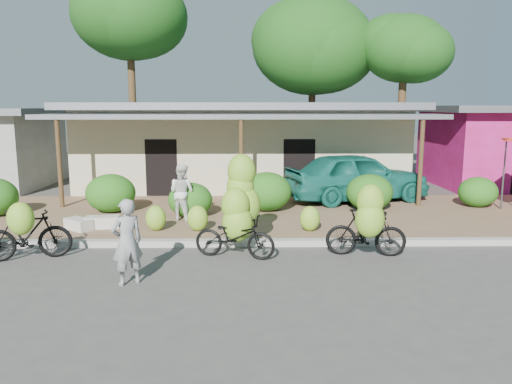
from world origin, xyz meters
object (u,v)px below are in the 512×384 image
at_px(sack_far, 79,224).
at_px(bike_left, 26,233).
at_px(sack_near, 102,222).
at_px(teal_van, 357,176).
at_px(bystander, 182,192).
at_px(bike_right, 367,226).
at_px(tree_center_right, 309,44).
at_px(tree_near_right, 400,47).
at_px(bike_center, 238,215).
at_px(vendor, 127,242).
at_px(tree_far_center, 126,12).

bearing_deg(sack_far, bike_left, -98.63).
height_order(sack_near, teal_van, teal_van).
distance_m(sack_near, bystander, 2.22).
relative_size(bike_right, bystander, 1.14).
distance_m(tree_center_right, bike_right, 16.61).
bearing_deg(bike_right, tree_near_right, -10.68).
relative_size(bike_left, bike_center, 0.86).
bearing_deg(vendor, teal_van, -161.45).
height_order(bike_center, sack_near, bike_center).
distance_m(tree_far_center, teal_van, 14.81).
height_order(tree_far_center, tree_center_right, tree_far_center).
bearing_deg(bike_center, sack_far, 81.82).
bearing_deg(bystander, bike_center, 151.03).
height_order(tree_center_right, sack_near, tree_center_right).
bearing_deg(tree_center_right, sack_near, -117.39).
relative_size(tree_near_right, bystander, 4.79).
height_order(tree_near_right, sack_far, tree_near_right).
bearing_deg(tree_near_right, tree_far_center, 173.42).
height_order(tree_far_center, sack_far, tree_far_center).
relative_size(tree_near_right, bike_right, 4.21).
distance_m(tree_center_right, bystander, 14.41).
relative_size(sack_far, bystander, 0.48).
xyz_separation_m(bike_right, teal_van, (1.08, 6.02, 0.22)).
bearing_deg(tree_near_right, teal_van, -114.70).
height_order(bike_left, sack_far, bike_left).
bearing_deg(bystander, teal_van, -120.79).
height_order(bike_left, bike_right, bike_right).
bearing_deg(tree_center_right, sack_far, -118.93).
height_order(bike_right, bystander, bystander).
distance_m(tree_center_right, bike_center, 16.54).
xyz_separation_m(bike_center, sack_near, (-3.54, 2.00, -0.60)).
distance_m(vendor, teal_van, 9.49).
bearing_deg(bike_left, bike_right, -106.38).
distance_m(sack_far, vendor, 4.27).
bearing_deg(tree_near_right, sack_far, -134.97).
bearing_deg(vendor, tree_center_right, -140.92).
bearing_deg(teal_van, vendor, 126.56).
bearing_deg(tree_far_center, tree_near_right, -6.58).
distance_m(sack_near, vendor, 4.19).
bearing_deg(bike_center, tree_center_right, 3.44).
height_order(bike_left, bystander, bystander).
bearing_deg(tree_far_center, bike_left, -85.36).
relative_size(tree_far_center, vendor, 6.15).
bearing_deg(tree_far_center, bike_center, -68.99).
height_order(tree_center_right, bike_right, tree_center_right).
relative_size(bystander, teal_van, 0.33).
relative_size(tree_near_right, bike_center, 3.40).
xyz_separation_m(bike_left, vendor, (2.46, -1.44, 0.19)).
distance_m(tree_center_right, bike_left, 18.40).
relative_size(bike_left, vendor, 1.18).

